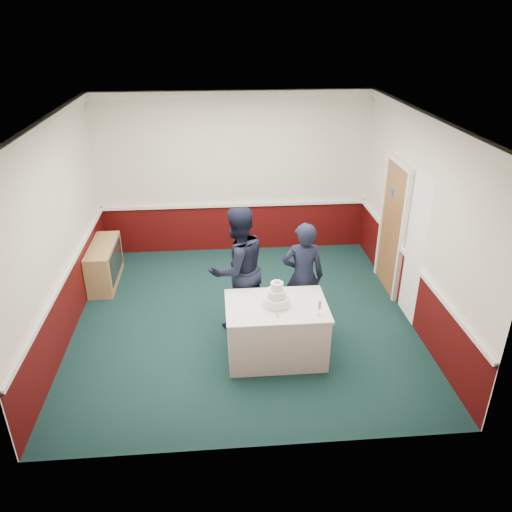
{
  "coord_description": "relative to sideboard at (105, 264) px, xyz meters",
  "views": [
    {
      "loc": [
        -0.35,
        -6.39,
        4.2
      ],
      "look_at": [
        0.18,
        -0.1,
        1.1
      ],
      "focal_mm": 35.0,
      "sensor_mm": 36.0,
      "label": 1
    }
  ],
  "objects": [
    {
      "name": "room_shell",
      "position": [
        2.36,
        -0.72,
        1.62
      ],
      "size": [
        5.0,
        5.0,
        3.0
      ],
      "color": "silver",
      "rests_on": "ground"
    },
    {
      "name": "cake_table",
      "position": [
        2.65,
        -2.26,
        0.05
      ],
      "size": [
        1.32,
        0.92,
        0.79
      ],
      "color": "white",
      "rests_on": "ground"
    },
    {
      "name": "cake_knife",
      "position": [
        2.62,
        -2.46,
        0.44
      ],
      "size": [
        0.05,
        0.22,
        0.0
      ],
      "primitive_type": "cube",
      "rotation": [
        0.0,
        0.0,
        0.16
      ],
      "color": "silver",
      "rests_on": "cake_table"
    },
    {
      "name": "person_man",
      "position": [
        2.2,
        -1.46,
        0.57
      ],
      "size": [
        1.13,
        1.05,
        1.85
      ],
      "primitive_type": "imported",
      "rotation": [
        0.0,
        0.0,
        3.65
      ],
      "color": "black",
      "rests_on": "ground"
    },
    {
      "name": "person_woman",
      "position": [
        3.11,
        -1.6,
        0.47
      ],
      "size": [
        0.63,
        0.43,
        1.65
      ],
      "primitive_type": "imported",
      "rotation": [
        0.0,
        0.0,
        3.08
      ],
      "color": "black",
      "rests_on": "ground"
    },
    {
      "name": "ground",
      "position": [
        2.28,
        -1.33,
        -0.35
      ],
      "size": [
        5.0,
        5.0,
        0.0
      ],
      "primitive_type": "plane",
      "color": "#142F31",
      "rests_on": "ground"
    },
    {
      "name": "wedding_cake",
      "position": [
        2.65,
        -2.26,
        0.55
      ],
      "size": [
        0.35,
        0.35,
        0.36
      ],
      "color": "white",
      "rests_on": "cake_table"
    },
    {
      "name": "sideboard",
      "position": [
        0.0,
        0.0,
        0.0
      ],
      "size": [
        0.41,
        1.2,
        0.7
      ],
      "color": "tan",
      "rests_on": "ground"
    },
    {
      "name": "champagne_flute",
      "position": [
        3.15,
        -2.54,
        0.58
      ],
      "size": [
        0.05,
        0.05,
        0.21
      ],
      "color": "silver",
      "rests_on": "cake_table"
    }
  ]
}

